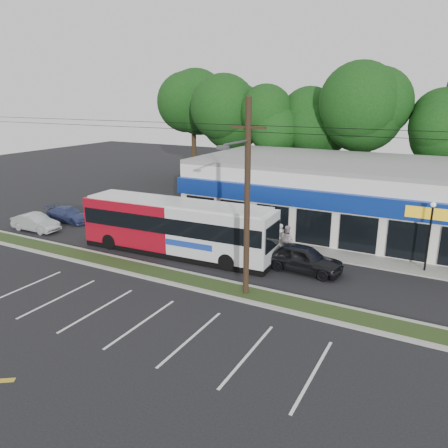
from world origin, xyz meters
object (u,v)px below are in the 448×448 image
car_silver (36,223)px  car_blue (69,214)px  utility_pole (244,194)px  lamp_post (430,229)px  metrobus (177,226)px  car_dark (303,258)px  pedestrian_a (280,237)px  pedestrian_b (287,239)px

car_silver → car_blue: (0.24, 3.07, -0.06)m
utility_pole → lamp_post: 11.67m
metrobus → car_silver: size_ratio=3.29×
utility_pole → car_dark: (1.77, 4.57, -4.61)m
lamp_post → car_dark: bearing=-152.7°
lamp_post → pedestrian_a: lamp_post is taller
metrobus → pedestrian_b: size_ratio=7.02×
metrobus → car_blue: bearing=167.7°
pedestrian_a → pedestrian_b: size_ratio=0.96×
metrobus → car_dark: bearing=4.2°
utility_pole → pedestrian_b: size_ratio=26.40×
lamp_post → metrobus: size_ratio=0.32×
lamp_post → car_blue: 27.07m
lamp_post → car_silver: (-27.14, -5.30, -2.00)m
utility_pole → car_dark: utility_pole is taller
metrobus → pedestrian_a: size_ratio=7.33×
pedestrian_a → pedestrian_b: (0.66, -0.47, 0.04)m
lamp_post → car_silver: lamp_post is taller
utility_pole → pedestrian_b: 8.35m
car_dark → pedestrian_a: size_ratio=2.59×
utility_pole → metrobus: bearing=151.2°
utility_pole → metrobus: (-6.51, 3.57, -3.54)m
car_dark → car_blue: bearing=91.0°
car_dark → utility_pole: bearing=162.8°
utility_pole → car_blue: bearing=163.2°
metrobus → car_dark: (8.28, 1.00, -1.08)m
pedestrian_b → lamp_post: bearing=-148.1°
car_silver → pedestrian_a: (18.14, 4.94, 0.24)m
car_dark → car_blue: (-20.50, 1.07, -0.19)m
car_dark → car_blue: 20.53m
car_dark → pedestrian_b: (-1.94, 2.48, 0.15)m
car_blue → pedestrian_b: pedestrian_b is taller
utility_pole → pedestrian_a: size_ratio=27.55×
car_dark → car_blue: size_ratio=1.12×
car_silver → pedestrian_a: pedestrian_a is taller
metrobus → pedestrian_a: metrobus is taller
car_silver → pedestrian_b: (18.80, 4.48, 0.28)m
utility_pole → lamp_post: bearing=43.9°
utility_pole → car_silver: utility_pole is taller
lamp_post → metrobus: bearing=-163.7°
lamp_post → pedestrian_b: bearing=-174.4°
lamp_post → pedestrian_a: size_ratio=2.34×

